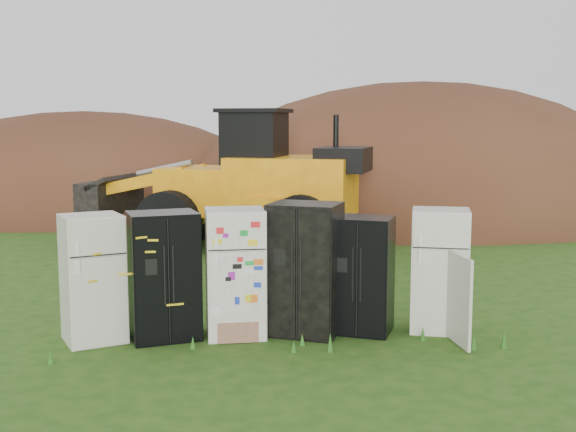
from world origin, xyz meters
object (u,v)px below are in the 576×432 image
fridge_leftmost (93,278)px  fridge_black_side (164,276)px  fridge_open_door (440,270)px  fridge_black_right (362,275)px  fridge_dark_mid (305,269)px  wheel_loader (222,179)px  fridge_sticker (235,273)px

fridge_leftmost → fridge_black_side: 0.96m
fridge_open_door → fridge_black_right: bearing=-164.4°
fridge_leftmost → fridge_dark_mid: (2.96, 0.02, 0.06)m
fridge_leftmost → fridge_black_right: bearing=-21.0°
fridge_black_side → fridge_black_right: size_ratio=1.06×
wheel_loader → fridge_dark_mid: bearing=-60.9°
fridge_sticker → fridge_dark_mid: bearing=-2.1°
fridge_dark_mid → fridge_open_door: size_ratio=1.06×
fridge_sticker → wheel_loader: size_ratio=0.26×
fridge_open_door → wheel_loader: size_ratio=0.26×
fridge_black_right → wheel_loader: bearing=128.0°
fridge_dark_mid → fridge_open_door: (1.97, -0.05, -0.05)m
fridge_black_side → fridge_black_right: bearing=-13.9°
fridge_sticker → wheel_loader: bearing=88.1°
fridge_black_side → fridge_black_right: fridge_black_side is taller
fridge_open_door → wheel_loader: 8.00m
fridge_sticker → wheel_loader: 7.37m
fridge_dark_mid → fridge_open_door: 1.97m
fridge_dark_mid → wheel_loader: (-1.00, 7.34, 0.72)m
fridge_black_side → fridge_sticker: bearing=-13.7°
fridge_leftmost → fridge_black_side: (0.96, 0.02, 0.01)m
fridge_leftmost → fridge_black_right: fridge_leftmost is taller
fridge_leftmost → fridge_open_door: size_ratio=0.99×
fridge_leftmost → fridge_sticker: bearing=-20.5°
fridge_black_side → fridge_black_right: (2.82, -0.02, -0.05)m
fridge_leftmost → fridge_black_side: size_ratio=0.99×
fridge_black_side → fridge_open_door: fridge_black_side is taller
fridge_black_side → fridge_sticker: fridge_sticker is taller
fridge_black_right → wheel_loader: size_ratio=0.24×
fridge_black_side → fridge_open_door: size_ratio=1.01×
fridge_sticker → fridge_dark_mid: (0.99, -0.00, 0.03)m
fridge_open_door → wheel_loader: bearing=129.4°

